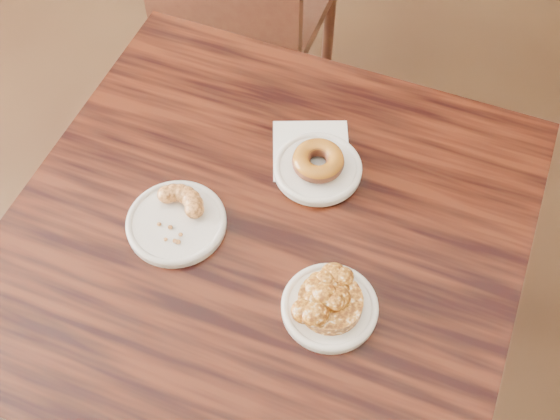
% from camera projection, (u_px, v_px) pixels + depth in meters
% --- Properties ---
extents(floor, '(5.00, 5.00, 0.00)m').
position_uv_depth(floor, '(179.00, 403.00, 1.82)').
color(floor, black).
rests_on(floor, ground).
extents(cafe_table, '(1.02, 1.02, 0.75)m').
position_uv_depth(cafe_table, '(266.00, 323.00, 1.54)').
color(cafe_table, black).
rests_on(cafe_table, floor).
extents(chair_far, '(0.54, 0.54, 0.90)m').
position_uv_depth(chair_far, '(251.00, 0.00, 2.01)').
color(chair_far, black).
rests_on(chair_far, floor).
extents(napkin, '(0.17, 0.17, 0.00)m').
position_uv_depth(napkin, '(311.00, 150.00, 1.32)').
color(napkin, white).
rests_on(napkin, cafe_table).
extents(plate_donut, '(0.16, 0.16, 0.01)m').
position_uv_depth(plate_donut, '(318.00, 169.00, 1.29)').
color(plate_donut, white).
rests_on(plate_donut, napkin).
extents(plate_cruller, '(0.18, 0.18, 0.01)m').
position_uv_depth(plate_cruller, '(176.00, 223.00, 1.23)').
color(plate_cruller, silver).
rests_on(plate_cruller, cafe_table).
extents(plate_fritter, '(0.16, 0.16, 0.01)m').
position_uv_depth(plate_fritter, '(330.00, 307.00, 1.14)').
color(plate_fritter, white).
rests_on(plate_fritter, cafe_table).
extents(glazed_donut, '(0.10, 0.10, 0.03)m').
position_uv_depth(glazed_donut, '(318.00, 161.00, 1.27)').
color(glazed_donut, brown).
rests_on(glazed_donut, plate_donut).
extents(apple_fritter, '(0.15, 0.15, 0.03)m').
position_uv_depth(apple_fritter, '(330.00, 301.00, 1.12)').
color(apple_fritter, '#401B06').
rests_on(apple_fritter, plate_fritter).
extents(cruller_fragment, '(0.11, 0.11, 0.03)m').
position_uv_depth(cruller_fragment, '(175.00, 216.00, 1.21)').
color(cruller_fragment, '#5C3012').
rests_on(cruller_fragment, plate_cruller).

